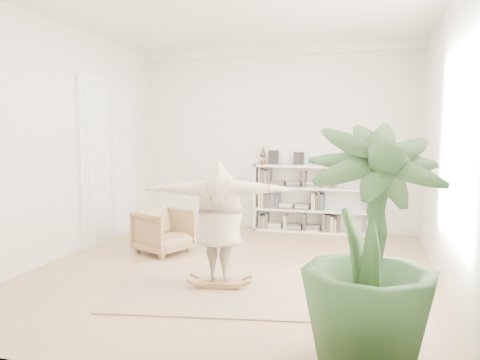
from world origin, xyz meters
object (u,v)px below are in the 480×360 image
(houseplant, at_px, (370,246))
(armchair, at_px, (164,231))
(person, at_px, (219,219))
(bookshelf, at_px, (310,200))
(rocker_board, at_px, (220,282))

(houseplant, bearing_deg, armchair, 137.80)
(person, relative_size, houseplant, 0.90)
(armchair, bearing_deg, bookshelf, -19.58)
(person, bearing_deg, rocker_board, -103.33)
(bookshelf, bearing_deg, houseplant, -77.84)
(armchair, height_order, houseplant, houseplant)
(person, bearing_deg, bookshelf, -110.85)
(bookshelf, xyz_separation_m, person, (-0.70, -3.56, 0.24))
(armchair, distance_m, houseplant, 4.34)
(armchair, bearing_deg, rocker_board, -110.78)
(armchair, distance_m, person, 2.02)
(bookshelf, distance_m, person, 3.64)
(rocker_board, distance_m, person, 0.80)
(bookshelf, xyz_separation_m, rocker_board, (-0.70, -3.56, -0.56))
(armchair, distance_m, rocker_board, 1.97)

